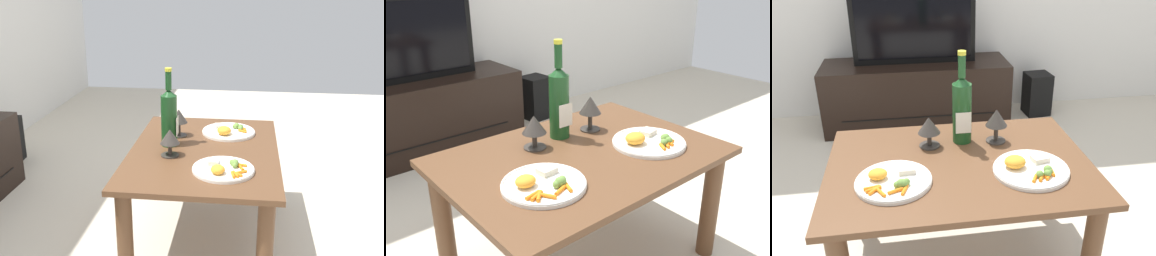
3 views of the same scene
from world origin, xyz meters
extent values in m
cube|color=brown|center=(0.00, 0.00, 0.48)|extent=(1.01, 0.71, 0.03)
cylinder|color=brown|center=(0.44, -0.29, 0.23)|extent=(0.07, 0.07, 0.47)
cylinder|color=brown|center=(-0.44, 0.29, 0.23)|extent=(0.07, 0.07, 0.47)
cylinder|color=brown|center=(0.44, 0.29, 0.23)|extent=(0.07, 0.07, 0.47)
cube|color=black|center=(-0.10, 1.47, 0.23)|extent=(1.32, 0.43, 0.47)
cube|color=black|center=(-0.10, 1.25, 0.14)|extent=(1.06, 0.01, 0.01)
cube|color=black|center=(-0.10, 1.47, 0.72)|extent=(0.85, 0.04, 0.51)
cube|color=black|center=(-0.10, 1.45, 0.72)|extent=(0.78, 0.01, 0.43)
cube|color=black|center=(0.84, 1.51, 0.16)|extent=(0.20, 0.20, 0.33)
cylinder|color=#19471E|center=(0.04, 0.18, 0.62)|extent=(0.08, 0.08, 0.25)
cone|color=#19471E|center=(0.04, 0.18, 0.76)|extent=(0.08, 0.08, 0.04)
cylinder|color=#19471E|center=(0.04, 0.18, 0.82)|extent=(0.03, 0.03, 0.09)
cylinder|color=yellow|center=(0.04, 0.18, 0.87)|extent=(0.03, 0.03, 0.02)
cube|color=silver|center=(0.04, 0.14, 0.59)|extent=(0.06, 0.00, 0.09)
cylinder|color=#38332D|center=(-0.10, 0.15, 0.49)|extent=(0.09, 0.09, 0.01)
cylinder|color=#38332D|center=(-0.10, 0.15, 0.53)|extent=(0.02, 0.02, 0.06)
cone|color=#38332D|center=(-0.10, 0.15, 0.59)|extent=(0.09, 0.09, 0.07)
cylinder|color=#38332D|center=(0.18, 0.15, 0.49)|extent=(0.08, 0.08, 0.01)
cylinder|color=#38332D|center=(0.18, 0.15, 0.53)|extent=(0.02, 0.02, 0.07)
cone|color=#38332D|center=(0.18, 0.15, 0.60)|extent=(0.09, 0.09, 0.07)
cylinder|color=white|center=(-0.25, -0.11, 0.50)|extent=(0.27, 0.27, 0.01)
torus|color=white|center=(-0.25, -0.11, 0.51)|extent=(0.27, 0.27, 0.01)
ellipsoid|color=orange|center=(-0.30, -0.09, 0.52)|extent=(0.07, 0.06, 0.04)
cube|color=beige|center=(-0.20, -0.06, 0.51)|extent=(0.06, 0.05, 0.02)
cylinder|color=orange|center=(-0.32, -0.15, 0.51)|extent=(0.06, 0.02, 0.01)
cylinder|color=orange|center=(-0.32, -0.16, 0.51)|extent=(0.05, 0.03, 0.01)
cylinder|color=orange|center=(-0.31, -0.17, 0.51)|extent=(0.05, 0.05, 0.01)
cylinder|color=orange|center=(-0.29, -0.18, 0.51)|extent=(0.04, 0.05, 0.01)
cylinder|color=orange|center=(-0.24, -0.18, 0.51)|extent=(0.05, 0.03, 0.01)
cylinder|color=orange|center=(-0.21, -0.18, 0.51)|extent=(0.03, 0.06, 0.01)
sphere|color=olive|center=(-0.24, -0.16, 0.52)|extent=(0.02, 0.02, 0.02)
sphere|color=olive|center=(-0.22, -0.16, 0.52)|extent=(0.03, 0.03, 0.03)
sphere|color=olive|center=(-0.21, -0.14, 0.52)|extent=(0.03, 0.03, 0.03)
sphere|color=olive|center=(-0.23, -0.16, 0.52)|extent=(0.03, 0.03, 0.03)
cylinder|color=white|center=(0.25, -0.11, 0.50)|extent=(0.28, 0.28, 0.01)
torus|color=white|center=(0.25, -0.11, 0.51)|extent=(0.28, 0.28, 0.01)
ellipsoid|color=orange|center=(0.19, -0.09, 0.53)|extent=(0.08, 0.07, 0.04)
cube|color=beige|center=(0.30, -0.06, 0.51)|extent=(0.07, 0.06, 0.02)
cylinder|color=orange|center=(0.24, -0.18, 0.51)|extent=(0.03, 0.05, 0.01)
cylinder|color=orange|center=(0.27, -0.18, 0.51)|extent=(0.04, 0.04, 0.01)
cylinder|color=orange|center=(0.29, -0.18, 0.51)|extent=(0.04, 0.04, 0.01)
cylinder|color=orange|center=(0.29, -0.16, 0.51)|extent=(0.04, 0.04, 0.01)
cylinder|color=orange|center=(0.32, -0.15, 0.51)|extent=(0.02, 0.05, 0.01)
sphere|color=olive|center=(0.30, -0.14, 0.52)|extent=(0.03, 0.03, 0.03)
sphere|color=olive|center=(0.30, -0.16, 0.52)|extent=(0.02, 0.02, 0.02)
sphere|color=olive|center=(0.30, -0.15, 0.52)|extent=(0.03, 0.03, 0.03)
sphere|color=olive|center=(0.26, -0.17, 0.52)|extent=(0.03, 0.03, 0.03)
sphere|color=olive|center=(0.29, -0.17, 0.52)|extent=(0.03, 0.03, 0.03)
camera|label=1|loc=(-2.06, -0.19, 1.29)|focal=42.57mm
camera|label=2|loc=(-0.92, -1.05, 1.16)|focal=39.33mm
camera|label=3|loc=(-0.19, -1.31, 1.27)|focal=37.21mm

